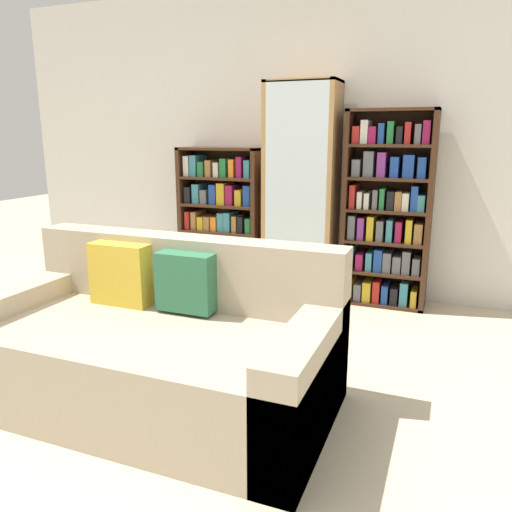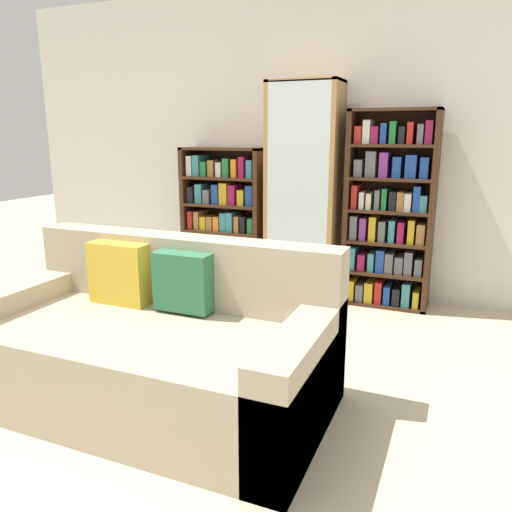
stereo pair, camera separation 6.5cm
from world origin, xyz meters
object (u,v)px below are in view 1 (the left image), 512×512
(bookshelf_left, at_px, (222,219))
(wine_bottle, at_px, (296,325))
(couch, at_px, (155,349))
(bookshelf_right, at_px, (387,213))
(display_cabinet, at_px, (301,193))

(bookshelf_left, xyz_separation_m, wine_bottle, (1.10, -1.15, -0.48))
(couch, relative_size, wine_bottle, 5.10)
(bookshelf_right, bearing_deg, couch, -113.46)
(display_cabinet, xyz_separation_m, wine_bottle, (0.32, -1.13, -0.77))
(bookshelf_left, height_order, wine_bottle, bookshelf_left)
(couch, bearing_deg, wine_bottle, 62.71)
(bookshelf_left, bearing_deg, couch, -74.06)
(couch, relative_size, bookshelf_right, 1.18)
(couch, distance_m, bookshelf_left, 2.23)
(couch, bearing_deg, bookshelf_right, 66.54)
(wine_bottle, bearing_deg, bookshelf_right, 69.94)
(bookshelf_left, bearing_deg, wine_bottle, -46.24)
(display_cabinet, bearing_deg, wine_bottle, -74.28)
(bookshelf_right, bearing_deg, wine_bottle, -110.06)
(couch, xyz_separation_m, bookshelf_right, (0.92, 2.12, 0.48))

